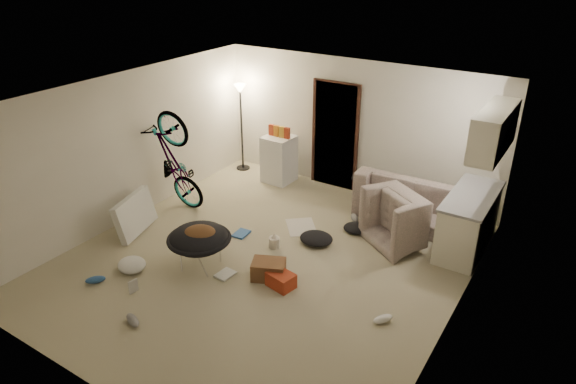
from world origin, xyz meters
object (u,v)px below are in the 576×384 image
Objects in this scene: drink_case_b at (281,280)px; kitchen_counter at (468,223)px; saucer_chair at (200,244)px; sofa at (418,204)px; bicycle at (176,183)px; drink_case_a at (269,270)px; floor_lamp at (241,109)px; mini_fridge at (279,159)px; armchair at (410,222)px; tv_box at (135,214)px; juicer at (274,242)px.

kitchen_counter is at bearing 63.36° from drink_case_b.
sofa is at bearing 54.61° from saucer_chair.
drink_case_a is (2.59, -0.90, -0.37)m from bicycle.
kitchen_counter is 0.72× the size of sofa.
saucer_chair is at bearing -127.46° from bicycle.
bicycle reaches higher than kitchen_counter.
floor_lamp is 1.94× the size of saucer_chair.
kitchen_counter is at bearing -73.57° from bicycle.
mini_fridge is (-2.90, 0.10, 0.16)m from sofa.
armchair is 3.14m from mini_fridge.
tv_box is (0.00, -0.99, -0.19)m from bicycle.
armchair is at bearing 33.16° from drink_case_a.
kitchen_counter is 1.06m from sofa.
tv_box is at bearing -88.13° from floor_lamp.
sofa is at bearing 83.32° from drink_case_b.
saucer_chair reaches higher than drink_case_a.
saucer_chair is 1.23m from juicer.
sofa is at bearing 154.64° from kitchen_counter.
kitchen_counter is 1.49× the size of armchair.
mini_fridge is 3.74× the size of juicer.
bicycle is 2.06× the size of saucer_chair.
tv_box reaches higher than sofa.
drink_case_b is (-1.06, -2.15, -0.22)m from armchair.
juicer reaches higher than drink_case_b.
floor_lamp is 1.94× the size of mini_fridge.
drink_case_a is (2.59, 0.08, -0.18)m from tv_box.
mini_fridge is 2.56m from juicer.
tv_box is 3.82× the size of juicer.
armchair reaches higher than tv_box.
kitchen_counter is at bearing 39.97° from saucer_chair.
mini_fridge is 2.54× the size of drink_case_b.
saucer_chair is (0.71, -3.18, -0.07)m from mini_fridge.
mini_fridge is 3.58m from drink_case_b.
saucer_chair reaches higher than tv_box.
saucer_chair is at bearing -74.95° from mini_fridge.
juicer is (-0.38, 0.72, -0.03)m from drink_case_a.
juicer is at bearing 71.41° from armchair.
saucer_chair reaches higher than armchair.
armchair is 4.03× the size of juicer.
mini_fridge is (-3.85, 0.55, 0.03)m from kitchen_counter.
drink_case_a reaches higher than drink_case_b.
juicer is at bearing 3.85° from tv_box.
bicycle is 7.66× the size of juicer.
sofa is 1.08× the size of bicycle.
armchair is at bearing -73.79° from bicycle.
kitchen_counter reaches higher than armchair.
saucer_chair is (-2.19, -3.08, 0.09)m from sofa.
mini_fridge is 3.36m from drink_case_a.
armchair is 1.08× the size of saucer_chair.
saucer_chair reaches higher than juicer.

